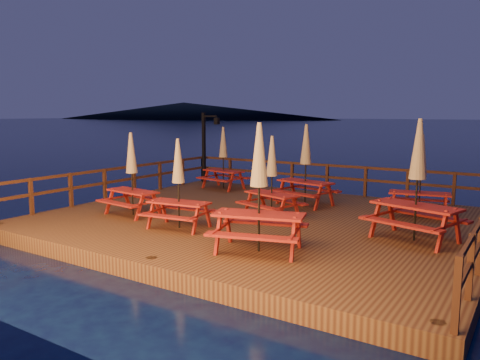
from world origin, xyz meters
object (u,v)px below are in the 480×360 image
(picnic_table_2, at_px, (272,175))
(picnic_table_1, at_px, (421,174))
(lamp_post, at_px, (207,141))
(picnic_table_0, at_px, (306,163))

(picnic_table_2, bearing_deg, picnic_table_1, 50.40)
(lamp_post, distance_m, picnic_table_1, 9.46)
(lamp_post, xyz_separation_m, picnic_table_1, (9.21, -2.10, -0.55))
(picnic_table_0, relative_size, picnic_table_1, 1.10)
(picnic_table_0, xyz_separation_m, picnic_table_1, (3.53, 0.15, -0.12))
(picnic_table_0, height_order, picnic_table_1, picnic_table_0)
(lamp_post, xyz_separation_m, picnic_table_0, (5.68, -2.25, -0.43))
(picnic_table_1, height_order, picnic_table_2, picnic_table_1)
(lamp_post, height_order, picnic_table_0, lamp_post)
(picnic_table_0, relative_size, picnic_table_2, 1.12)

